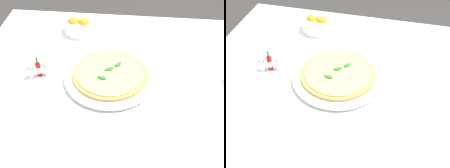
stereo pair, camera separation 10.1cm
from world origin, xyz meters
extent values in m
cube|color=white|center=(0.00, 0.00, 0.73)|extent=(1.15, 1.15, 0.02)
cube|color=white|center=(0.00, 0.57, 0.58)|extent=(1.15, 0.01, 0.28)
cylinder|color=brown|center=(-0.48, 0.48, 0.36)|extent=(0.06, 0.06, 0.72)
cylinder|color=brown|center=(0.48, 0.48, 0.36)|extent=(0.06, 0.06, 0.72)
cylinder|color=white|center=(-0.03, 0.10, 0.74)|extent=(0.20, 0.20, 0.01)
cylinder|color=white|center=(-0.03, 0.10, 0.75)|extent=(0.34, 0.34, 0.01)
cylinder|color=#C68E47|center=(-0.03, 0.10, 0.76)|extent=(0.28, 0.28, 0.01)
cylinder|color=#EAC66B|center=(-0.03, 0.10, 0.77)|extent=(0.25, 0.25, 0.00)
ellipsoid|color=#2D7533|center=(-0.03, 0.12, 0.78)|extent=(0.04, 0.03, 0.01)
ellipsoid|color=#2D7533|center=(0.00, 0.14, 0.78)|extent=(0.04, 0.04, 0.01)
ellipsoid|color=#2D7533|center=(-0.05, 0.07, 0.78)|extent=(0.04, 0.02, 0.01)
cylinder|color=white|center=(-0.19, 0.41, 0.76)|extent=(0.15, 0.15, 0.04)
sphere|color=orange|center=(-0.18, 0.41, 0.78)|extent=(0.05, 0.05, 0.05)
sphere|color=orange|center=(-0.23, 0.42, 0.78)|extent=(0.05, 0.05, 0.05)
cylinder|color=#B7140F|center=(-0.29, 0.09, 0.77)|extent=(0.02, 0.02, 0.05)
cylinder|color=white|center=(-0.29, 0.09, 0.77)|extent=(0.02, 0.02, 0.02)
cone|color=#B7140F|center=(-0.29, 0.09, 0.80)|extent=(0.02, 0.02, 0.02)
cylinder|color=#1E722D|center=(-0.29, 0.09, 0.82)|extent=(0.01, 0.01, 0.01)
cylinder|color=white|center=(-0.26, 0.10, 0.76)|extent=(0.03, 0.03, 0.04)
cylinder|color=white|center=(-0.26, 0.10, 0.75)|extent=(0.02, 0.02, 0.03)
sphere|color=silver|center=(-0.26, 0.10, 0.78)|extent=(0.02, 0.02, 0.02)
cylinder|color=white|center=(-0.32, 0.08, 0.76)|extent=(0.03, 0.03, 0.04)
cylinder|color=#38332D|center=(-0.32, 0.08, 0.75)|extent=(0.02, 0.02, 0.03)
sphere|color=silver|center=(-0.32, 0.08, 0.78)|extent=(0.02, 0.02, 0.02)
camera|label=1|loc=(0.06, -0.68, 1.45)|focal=45.36mm
camera|label=2|loc=(0.16, -0.66, 1.45)|focal=45.36mm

